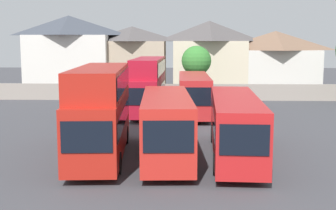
{
  "coord_description": "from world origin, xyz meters",
  "views": [
    {
      "loc": [
        0.85,
        -25.16,
        6.48
      ],
      "look_at": [
        0.0,
        3.0,
        2.54
      ],
      "focal_mm": 48.83,
      "sensor_mm": 36.0,
      "label": 1
    }
  ],
  "objects_px": {
    "house_terrace_centre": "(132,58)",
    "house_terrace_right": "(209,55)",
    "house_terrace_left": "(70,53)",
    "tree_left_of_lot": "(196,61)",
    "bus_2": "(166,123)",
    "bus_4": "(148,83)",
    "bus_3": "(235,123)",
    "bus_5": "(194,92)",
    "house_terrace_far_right": "(275,60)",
    "bus_1": "(101,107)"
  },
  "relations": [
    {
      "from": "bus_4",
      "to": "bus_2",
      "type": "bearing_deg",
      "value": 8.8
    },
    {
      "from": "bus_4",
      "to": "house_terrace_far_right",
      "type": "bearing_deg",
      "value": 143.37
    },
    {
      "from": "bus_4",
      "to": "bus_1",
      "type": "bearing_deg",
      "value": -4.46
    },
    {
      "from": "bus_3",
      "to": "house_terrace_right",
      "type": "xyz_separation_m",
      "value": [
        0.6,
        35.48,
        2.72
      ]
    },
    {
      "from": "bus_4",
      "to": "house_terrace_far_right",
      "type": "xyz_separation_m",
      "value": [
        15.24,
        19.69,
        1.19
      ]
    },
    {
      "from": "bus_2",
      "to": "house_terrace_centre",
      "type": "xyz_separation_m",
      "value": [
        -5.74,
        36.09,
        2.27
      ]
    },
    {
      "from": "bus_4",
      "to": "tree_left_of_lot",
      "type": "relative_size",
      "value": 1.87
    },
    {
      "from": "bus_2",
      "to": "house_terrace_far_right",
      "type": "relative_size",
      "value": 0.95
    },
    {
      "from": "house_terrace_left",
      "to": "house_terrace_centre",
      "type": "distance_m",
      "value": 8.25
    },
    {
      "from": "bus_1",
      "to": "house_terrace_right",
      "type": "bearing_deg",
      "value": 163.42
    },
    {
      "from": "bus_4",
      "to": "tree_left_of_lot",
      "type": "xyz_separation_m",
      "value": [
        4.69,
        12.03,
        1.43
      ]
    },
    {
      "from": "bus_1",
      "to": "bus_5",
      "type": "bearing_deg",
      "value": 156.09
    },
    {
      "from": "bus_1",
      "to": "tree_left_of_lot",
      "type": "distance_m",
      "value": 28.43
    },
    {
      "from": "bus_2",
      "to": "bus_3",
      "type": "relative_size",
      "value": 0.89
    },
    {
      "from": "house_terrace_left",
      "to": "bus_4",
      "type": "bearing_deg",
      "value": -58.27
    },
    {
      "from": "house_terrace_right",
      "to": "tree_left_of_lot",
      "type": "height_order",
      "value": "house_terrace_right"
    },
    {
      "from": "house_terrace_left",
      "to": "house_terrace_centre",
      "type": "relative_size",
      "value": 1.22
    },
    {
      "from": "house_terrace_centre",
      "to": "house_terrace_left",
      "type": "bearing_deg",
      "value": -172.14
    },
    {
      "from": "bus_1",
      "to": "house_terrace_centre",
      "type": "distance_m",
      "value": 35.86
    },
    {
      "from": "bus_1",
      "to": "house_terrace_far_right",
      "type": "bearing_deg",
      "value": 150.91
    },
    {
      "from": "house_terrace_centre",
      "to": "tree_left_of_lot",
      "type": "height_order",
      "value": "house_terrace_centre"
    },
    {
      "from": "tree_left_of_lot",
      "to": "house_terrace_right",
      "type": "bearing_deg",
      "value": 76.38
    },
    {
      "from": "bus_2",
      "to": "house_terrace_left",
      "type": "height_order",
      "value": "house_terrace_left"
    },
    {
      "from": "house_terrace_left",
      "to": "house_terrace_far_right",
      "type": "height_order",
      "value": "house_terrace_left"
    },
    {
      "from": "house_terrace_centre",
      "to": "house_terrace_right",
      "type": "distance_m",
      "value": 10.2
    },
    {
      "from": "bus_4",
      "to": "tree_left_of_lot",
      "type": "height_order",
      "value": "tree_left_of_lot"
    },
    {
      "from": "bus_2",
      "to": "house_terrace_centre",
      "type": "bearing_deg",
      "value": -173.91
    },
    {
      "from": "bus_1",
      "to": "tree_left_of_lot",
      "type": "bearing_deg",
      "value": 163.64
    },
    {
      "from": "house_terrace_centre",
      "to": "tree_left_of_lot",
      "type": "bearing_deg",
      "value": -44.28
    },
    {
      "from": "house_terrace_left",
      "to": "tree_left_of_lot",
      "type": "height_order",
      "value": "house_terrace_left"
    },
    {
      "from": "bus_3",
      "to": "house_terrace_far_right",
      "type": "height_order",
      "value": "house_terrace_far_right"
    },
    {
      "from": "house_terrace_centre",
      "to": "house_terrace_far_right",
      "type": "height_order",
      "value": "house_terrace_centre"
    },
    {
      "from": "bus_5",
      "to": "tree_left_of_lot",
      "type": "height_order",
      "value": "tree_left_of_lot"
    },
    {
      "from": "bus_2",
      "to": "house_terrace_far_right",
      "type": "distance_m",
      "value": 38.06
    },
    {
      "from": "bus_1",
      "to": "bus_4",
      "type": "height_order",
      "value": "bus_1"
    },
    {
      "from": "bus_5",
      "to": "house_terrace_far_right",
      "type": "relative_size",
      "value": 1.04
    },
    {
      "from": "house_terrace_centre",
      "to": "house_terrace_right",
      "type": "xyz_separation_m",
      "value": [
        10.19,
        -0.11,
        0.37
      ]
    },
    {
      "from": "tree_left_of_lot",
      "to": "bus_2",
      "type": "bearing_deg",
      "value": -95.15
    },
    {
      "from": "bus_3",
      "to": "bus_5",
      "type": "height_order",
      "value": "bus_5"
    },
    {
      "from": "bus_2",
      "to": "house_terrace_left",
      "type": "xyz_separation_m",
      "value": [
        -13.89,
        34.97,
        2.97
      ]
    },
    {
      "from": "house_terrace_right",
      "to": "tree_left_of_lot",
      "type": "bearing_deg",
      "value": -103.62
    },
    {
      "from": "bus_3",
      "to": "bus_4",
      "type": "relative_size",
      "value": 1.07
    },
    {
      "from": "bus_1",
      "to": "bus_3",
      "type": "height_order",
      "value": "bus_1"
    },
    {
      "from": "bus_2",
      "to": "tree_left_of_lot",
      "type": "xyz_separation_m",
      "value": [
        2.53,
        28.03,
        2.21
      ]
    },
    {
      "from": "tree_left_of_lot",
      "to": "house_terrace_far_right",
      "type": "bearing_deg",
      "value": 35.95
    },
    {
      "from": "bus_5",
      "to": "house_terrace_right",
      "type": "distance_m",
      "value": 20.74
    },
    {
      "from": "bus_3",
      "to": "bus_4",
      "type": "xyz_separation_m",
      "value": [
        -6.01,
        15.49,
        0.85
      ]
    },
    {
      "from": "bus_2",
      "to": "bus_5",
      "type": "relative_size",
      "value": 0.91
    },
    {
      "from": "house_terrace_far_right",
      "to": "bus_4",
      "type": "bearing_deg",
      "value": -127.74
    },
    {
      "from": "house_terrace_centre",
      "to": "bus_2",
      "type": "bearing_deg",
      "value": -80.96
    }
  ]
}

